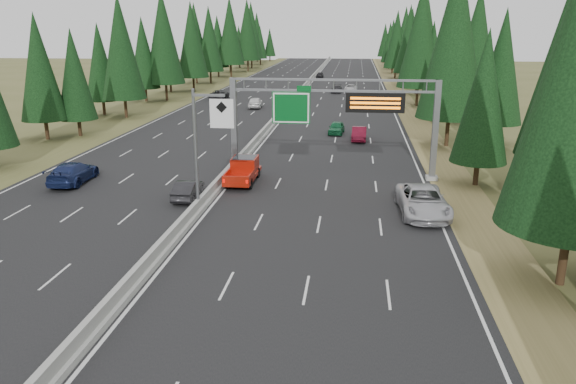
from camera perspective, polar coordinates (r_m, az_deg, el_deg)
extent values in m
cube|color=black|center=(90.29, 0.39, 9.02)|extent=(32.00, 260.00, 0.08)
cube|color=olive|center=(90.09, 11.85, 8.65)|extent=(3.60, 260.00, 0.06)
cube|color=#4E5126|center=(93.93, -10.60, 9.03)|extent=(3.60, 260.00, 0.06)
cube|color=gray|center=(90.27, 0.39, 9.14)|extent=(0.70, 260.00, 0.30)
cube|color=gray|center=(90.22, 0.39, 9.39)|extent=(0.30, 260.00, 0.60)
cube|color=slate|center=(45.67, -5.49, 6.60)|extent=(0.45, 0.45, 7.80)
cube|color=gray|center=(46.46, -5.37, 2.04)|extent=(0.90, 0.90, 0.30)
cube|color=slate|center=(45.09, 14.72, 6.01)|extent=(0.45, 0.45, 7.80)
cube|color=gray|center=(45.89, 14.38, 1.40)|extent=(0.90, 0.90, 0.30)
cube|color=slate|center=(44.18, 4.67, 11.29)|extent=(15.85, 0.35, 0.16)
cube|color=slate|center=(44.27, 4.64, 10.21)|extent=(15.85, 0.35, 0.16)
cube|color=#054C19|center=(44.43, 0.32, 8.55)|extent=(3.00, 0.10, 2.50)
cube|color=silver|center=(44.37, 0.31, 8.54)|extent=(2.85, 0.02, 2.35)
cube|color=#054C19|center=(44.14, 1.63, 10.46)|extent=(1.10, 0.10, 0.45)
cube|color=black|center=(44.06, 8.85, 8.95)|extent=(4.50, 0.40, 1.50)
cube|color=orange|center=(43.80, 8.88, 9.37)|extent=(3.80, 0.02, 0.18)
cube|color=orange|center=(43.84, 8.85, 8.91)|extent=(3.80, 0.02, 0.18)
cube|color=orange|center=(43.89, 8.83, 8.46)|extent=(3.80, 0.02, 0.18)
cylinder|color=slate|center=(36.22, -9.35, 4.03)|extent=(0.20, 0.20, 8.00)
cube|color=gray|center=(37.24, -9.07, -1.84)|extent=(0.50, 0.50, 0.20)
cube|color=slate|center=(35.37, -8.04, 9.71)|extent=(2.00, 0.15, 0.15)
cube|color=silver|center=(35.20, -6.75, 7.91)|extent=(1.50, 0.06, 1.80)
cylinder|color=black|center=(29.39, 26.22, -5.77)|extent=(0.40, 0.40, 2.96)
cylinder|color=black|center=(45.25, 18.57, 1.77)|extent=(0.40, 0.40, 1.88)
cone|color=black|center=(44.22, 19.27, 9.14)|extent=(4.22, 4.22, 9.85)
cylinder|color=black|center=(46.55, 25.19, 1.89)|extent=(0.40, 0.40, 2.56)
cone|color=black|center=(45.43, 26.44, 11.70)|extent=(5.77, 5.77, 13.46)
cylinder|color=black|center=(59.38, 15.87, 5.88)|extent=(0.40, 0.40, 2.96)
cone|color=black|center=(58.50, 16.60, 14.81)|extent=(6.66, 6.66, 15.53)
cylinder|color=black|center=(62.16, 20.26, 5.58)|extent=(0.40, 0.40, 2.18)
cone|color=black|center=(61.36, 20.90, 11.83)|extent=(4.90, 4.90, 11.44)
cylinder|color=black|center=(76.62, 15.11, 7.87)|extent=(0.40, 0.40, 2.07)
cone|color=black|center=(75.99, 15.48, 12.68)|extent=(4.65, 4.65, 10.86)
cylinder|color=black|center=(75.12, 18.04, 7.69)|extent=(0.40, 0.40, 2.65)
cone|color=black|center=(74.42, 18.62, 14.00)|extent=(5.96, 5.96, 13.92)
cylinder|color=black|center=(89.09, 12.96, 9.42)|extent=(0.40, 0.40, 2.89)
cone|color=black|center=(88.50, 13.35, 15.22)|extent=(6.50, 6.50, 15.17)
cylinder|color=black|center=(92.15, 15.62, 9.40)|extent=(0.40, 0.40, 2.71)
cone|color=black|center=(91.58, 16.04, 14.65)|extent=(6.10, 6.10, 14.23)
cylinder|color=black|center=(105.57, 12.90, 10.47)|extent=(0.40, 0.40, 2.92)
cone|color=black|center=(105.07, 13.23, 15.41)|extent=(6.56, 6.56, 15.31)
cylinder|color=black|center=(106.58, 14.22, 10.20)|extent=(0.40, 0.40, 2.04)
cone|color=black|center=(106.12, 14.47, 13.62)|extent=(4.60, 4.60, 10.73)
cylinder|color=black|center=(121.68, 11.99, 11.19)|extent=(0.40, 0.40, 2.58)
cone|color=black|center=(121.26, 12.23, 14.97)|extent=(5.80, 5.80, 13.53)
cylinder|color=black|center=(120.58, 13.44, 11.16)|extent=(0.40, 0.40, 3.01)
cone|color=black|center=(120.15, 13.75, 15.63)|extent=(6.78, 6.78, 15.83)
cylinder|color=black|center=(136.41, 10.82, 11.76)|extent=(0.40, 0.40, 2.47)
cone|color=black|center=(136.03, 11.00, 15.00)|extent=(5.55, 5.55, 12.95)
cylinder|color=black|center=(137.59, 12.70, 11.75)|extent=(0.40, 0.40, 2.75)
cone|color=black|center=(137.21, 12.93, 15.33)|extent=(6.20, 6.20, 14.46)
cylinder|color=black|center=(151.85, 10.53, 12.14)|extent=(0.40, 0.40, 1.98)
cone|color=black|center=(151.54, 10.66, 14.47)|extent=(4.45, 4.45, 10.38)
cylinder|color=black|center=(154.31, 12.23, 12.23)|extent=(0.40, 0.40, 2.62)
cone|color=black|center=(153.98, 12.42, 15.27)|extent=(5.90, 5.90, 13.77)
cylinder|color=black|center=(166.09, 10.19, 12.52)|extent=(0.40, 0.40, 2.09)
cone|color=black|center=(165.80, 10.31, 14.77)|extent=(4.69, 4.69, 10.95)
cylinder|color=black|center=(166.74, 11.55, 12.54)|extent=(0.40, 0.40, 2.54)
cone|color=black|center=(166.43, 11.71, 15.27)|extent=(5.72, 5.72, 13.34)
cylinder|color=black|center=(181.85, 10.49, 12.85)|extent=(0.40, 0.40, 2.24)
cone|color=black|center=(181.57, 10.60, 15.06)|extent=(5.05, 5.05, 11.79)
cylinder|color=black|center=(182.56, 11.66, 12.90)|extent=(0.40, 0.40, 2.84)
cone|color=black|center=(182.27, 11.83, 15.68)|extent=(6.39, 6.39, 14.91)
cylinder|color=black|center=(196.89, 9.73, 13.12)|extent=(0.40, 0.40, 2.06)
cone|color=black|center=(196.65, 9.82, 14.99)|extent=(4.63, 4.63, 10.80)
cylinder|color=black|center=(199.13, 10.80, 13.06)|extent=(0.40, 0.40, 1.77)
cone|color=black|center=(198.91, 10.89, 14.65)|extent=(3.99, 3.99, 9.30)
cylinder|color=black|center=(67.06, -20.40, 6.16)|extent=(0.40, 0.40, 1.87)
cone|color=black|center=(66.37, -20.91, 11.11)|extent=(4.20, 4.20, 9.81)
cylinder|color=black|center=(66.32, -23.31, 5.86)|extent=(0.40, 0.40, 2.12)
cone|color=black|center=(65.57, -23.97, 11.55)|extent=(4.77, 4.77, 11.14)
cylinder|color=black|center=(78.84, -16.15, 8.19)|extent=(0.40, 0.40, 2.54)
cone|color=black|center=(78.18, -16.63, 13.95)|extent=(5.72, 5.72, 13.34)
cylinder|color=black|center=(82.35, -18.19, 8.15)|extent=(0.40, 0.40, 1.97)
cone|color=black|center=(81.77, -18.58, 12.42)|extent=(4.44, 4.44, 10.36)
cylinder|color=black|center=(95.68, -12.24, 9.90)|extent=(0.40, 0.40, 2.81)
cone|color=black|center=(95.13, -12.57, 15.15)|extent=(6.32, 6.32, 14.75)
cylinder|color=black|center=(95.50, -14.22, 9.55)|extent=(0.40, 0.40, 2.13)
cone|color=black|center=(94.99, -14.51, 13.54)|extent=(4.80, 4.80, 11.19)
cylinder|color=black|center=(109.16, -9.55, 10.76)|extent=(0.40, 0.40, 2.61)
cone|color=black|center=(108.68, -9.76, 15.03)|extent=(5.87, 5.87, 13.69)
cylinder|color=black|center=(108.78, -11.82, 10.43)|extent=(0.40, 0.40, 1.89)
cone|color=black|center=(108.35, -12.01, 13.53)|extent=(4.25, 4.25, 9.92)
cylinder|color=black|center=(124.01, -7.86, 11.47)|extent=(0.40, 0.40, 2.55)
cone|color=black|center=(123.60, -8.01, 15.16)|extent=(5.75, 5.75, 13.41)
cylinder|color=black|center=(124.96, -9.27, 11.48)|extent=(0.40, 0.40, 2.66)
cone|color=black|center=(124.54, -9.45, 15.29)|extent=(5.99, 5.99, 13.97)
cylinder|color=black|center=(139.91, -5.80, 12.18)|extent=(0.40, 0.40, 2.96)
cone|color=black|center=(139.54, -5.92, 15.97)|extent=(6.66, 6.66, 15.55)
cylinder|color=black|center=(140.49, -7.07, 12.02)|extent=(0.40, 0.40, 2.30)
cone|color=black|center=(140.13, -7.17, 14.95)|extent=(5.18, 5.18, 12.09)
cylinder|color=black|center=(156.37, -4.09, 12.67)|extent=(0.40, 0.40, 3.02)
cone|color=black|center=(156.04, -4.16, 16.13)|extent=(6.79, 6.79, 15.83)
cylinder|color=black|center=(154.58, -5.87, 12.42)|extent=(0.40, 0.40, 2.13)
cone|color=black|center=(154.26, -5.95, 14.88)|extent=(4.78, 4.78, 11.16)
cylinder|color=black|center=(168.57, -3.70, 12.95)|extent=(0.40, 0.40, 2.98)
cone|color=black|center=(168.26, -3.76, 16.11)|extent=(6.71, 6.71, 15.65)
cylinder|color=black|center=(171.45, -4.95, 12.80)|extent=(0.40, 0.40, 1.93)
cone|color=black|center=(171.18, -5.00, 14.81)|extent=(4.34, 4.34, 10.12)
cylinder|color=black|center=(184.52, -2.82, 13.10)|extent=(0.40, 0.40, 1.94)
cone|color=black|center=(184.27, -2.85, 14.98)|extent=(4.35, 4.35, 10.16)
cylinder|color=black|center=(185.87, -4.07, 13.26)|extent=(0.40, 0.40, 2.98)
cone|color=black|center=(185.59, -4.13, 16.14)|extent=(6.71, 6.71, 15.65)
cylinder|color=black|center=(202.17, -1.85, 13.38)|extent=(0.40, 0.40, 1.80)
cone|color=black|center=(201.94, -1.87, 14.98)|extent=(4.05, 4.05, 9.45)
cylinder|color=black|center=(200.55, -3.14, 13.46)|extent=(0.40, 0.40, 2.63)
cone|color=black|center=(200.29, -3.18, 15.81)|extent=(5.93, 5.93, 13.83)
imported|color=#B1B1B6|center=(37.07, 13.53, -0.90)|extent=(3.33, 6.58, 1.78)
cylinder|color=black|center=(42.28, -6.19, 0.92)|extent=(0.30, 0.80, 0.80)
cylinder|color=black|center=(41.94, -3.91, 0.85)|extent=(0.30, 0.80, 0.80)
cylinder|color=black|center=(45.41, -5.27, 2.03)|extent=(0.30, 0.80, 0.80)
cylinder|color=black|center=(45.09, -3.14, 1.97)|extent=(0.30, 0.80, 0.80)
cube|color=#A6190A|center=(43.67, -4.61, 1.67)|extent=(2.01, 5.63, 0.30)
cube|color=#A6190A|center=(44.36, -4.40, 2.85)|extent=(1.91, 2.21, 1.11)
cube|color=black|center=(44.29, -4.41, 3.23)|extent=(1.71, 1.91, 0.55)
cube|color=#A6190A|center=(42.36, -6.28, 1.65)|extent=(0.10, 2.41, 0.60)
cube|color=#A6190A|center=(41.98, -3.74, 1.58)|extent=(0.10, 2.41, 0.60)
cube|color=#A6190A|center=(41.02, -5.35, 1.18)|extent=(2.01, 0.10, 0.60)
imported|color=#155D33|center=(64.00, 4.94, 6.53)|extent=(1.90, 4.14, 1.38)
imported|color=#5D0D1E|center=(60.38, 7.24, 5.88)|extent=(1.62, 4.35, 1.42)
imported|color=black|center=(104.67, 4.95, 10.37)|extent=(2.14, 4.68, 1.33)
imported|color=silver|center=(106.67, 6.40, 10.44)|extent=(2.46, 4.84, 1.31)
imported|color=black|center=(135.67, 3.24, 11.79)|extent=(1.74, 4.00, 1.34)
imported|color=black|center=(40.01, -10.13, 0.25)|extent=(1.52, 4.11, 1.34)
imported|color=navy|center=(46.47, -21.01, 1.86)|extent=(2.60, 5.78, 1.65)
imported|color=silver|center=(84.68, -3.33, 9.07)|extent=(2.19, 4.85, 1.62)
imported|color=#232326|center=(95.95, -7.00, 9.81)|extent=(2.59, 5.39, 1.48)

